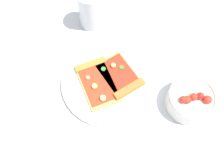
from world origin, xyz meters
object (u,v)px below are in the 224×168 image
at_px(pizza_slice_far, 98,81).
at_px(paper_napkin, 58,164).
at_px(pizza_slice_near, 120,77).
at_px(soda_glass, 91,10).
at_px(salad_bowl, 191,100).
at_px(plate, 109,82).

relative_size(pizza_slice_far, paper_napkin, 1.31).
bearing_deg(pizza_slice_near, soda_glass, 56.67).
distance_m(pizza_slice_near, soda_glass, 0.23).
bearing_deg(salad_bowl, soda_glass, 78.22).
relative_size(pizza_slice_far, soda_glass, 1.41).
xyz_separation_m(plate, pizza_slice_near, (0.03, -0.02, 0.01)).
height_order(pizza_slice_near, pizza_slice_far, pizza_slice_far).
relative_size(soda_glass, paper_napkin, 0.93).
distance_m(salad_bowl, soda_glass, 0.40).
distance_m(plate, pizza_slice_far, 0.03).
relative_size(plate, salad_bowl, 2.09).
height_order(pizza_slice_near, paper_napkin, pizza_slice_near).
height_order(plate, salad_bowl, salad_bowl).
height_order(pizza_slice_near, soda_glass, soda_glass).
relative_size(pizza_slice_near, paper_napkin, 1.19).
height_order(pizza_slice_far, salad_bowl, salad_bowl).
bearing_deg(plate, pizza_slice_far, 131.76).
distance_m(pizza_slice_far, paper_napkin, 0.24).
bearing_deg(paper_napkin, soda_glass, 24.99).
height_order(pizza_slice_far, soda_glass, soda_glass).
xyz_separation_m(pizza_slice_far, paper_napkin, (-0.24, -0.04, -0.02)).
bearing_deg(pizza_slice_near, plate, 137.55).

